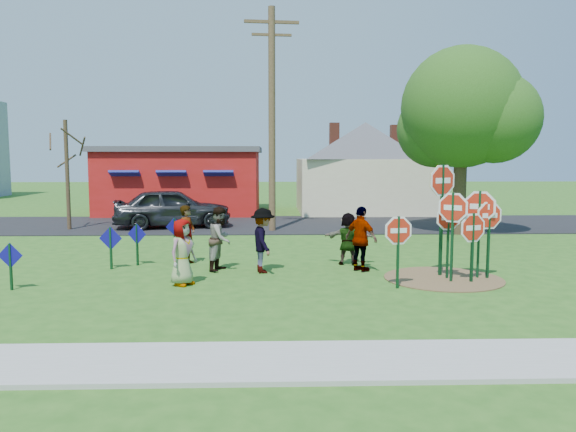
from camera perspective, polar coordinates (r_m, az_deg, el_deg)
name	(u,v)px	position (r m, az deg, el deg)	size (l,w,h in m)	color
ground	(278,272)	(16.24, -1.02, -5.76)	(120.00, 120.00, 0.00)	#285819
sidewalk	(284,362)	(9.30, -0.46, -14.59)	(22.00, 1.80, 0.08)	#9E9E99
road	(275,224)	(27.60, -1.32, -0.85)	(120.00, 7.50, 0.04)	black
dirt_patch	(443,278)	(15.97, 15.49, -6.13)	(3.20, 3.20, 0.03)	brown
red_building	(183,180)	(34.33, -10.64, 3.65)	(9.40, 7.69, 3.90)	#A21510
cream_house	(365,164)	(34.38, 7.84, 5.30)	(9.40, 9.40, 6.50)	beige
stop_sign_a	(398,236)	(14.36, 11.14, -2.03)	(0.97, 0.19, 1.97)	#103D1E
stop_sign_b	(442,191)	(16.01, 15.39, 2.44)	(1.09, 0.54, 3.27)	#103D1E
stop_sign_c	(453,216)	(15.34, 16.40, -0.04)	(0.89, 0.66, 2.54)	#103D1E
stop_sign_d	(489,221)	(16.09, 19.76, -0.48)	(1.01, 0.26, 2.26)	#103D1E
stop_sign_e	(473,233)	(15.50, 18.26, -1.63)	(1.00, 0.38, 1.99)	#103D1E
stop_sign_f	(480,213)	(16.06, 18.89, 0.30)	(1.04, 0.55, 2.56)	#103D1E
stop_sign_g	(448,225)	(15.75, 15.98, -0.88)	(0.93, 0.12, 2.15)	#103D1E
blue_diamond_a	(10,261)	(15.61, -26.37, -4.13)	(0.63, 0.06, 1.19)	#103D1E
blue_diamond_b	(111,243)	(17.40, -17.57, -2.65)	(0.69, 0.11, 1.27)	#103D1E
blue_diamond_c	(137,240)	(17.77, -15.09, -2.33)	(0.61, 0.23, 1.29)	#103D1E
blue_diamond_d	(174,230)	(20.34, -11.47, -1.44)	(0.54, 0.36, 1.17)	#103D1E
person_a	(183,252)	(14.77, -10.66, -3.64)	(0.84, 0.55, 1.73)	#373686
person_b	(187,235)	(17.66, -10.18, -1.89)	(0.67, 0.44, 1.83)	#246C66
person_c	(221,239)	(16.53, -6.87, -2.30)	(0.91, 0.71, 1.87)	brown
person_d	(263,240)	(16.11, -2.56, -2.50)	(1.20, 0.69, 1.86)	#38383E
person_e	(361,239)	(16.39, 7.45, -2.33)	(1.11, 0.46, 1.90)	#4F2B5C
person_f	(348,239)	(17.39, 6.13, -2.30)	(1.50, 0.48, 1.62)	#1C542B
suv	(173,208)	(26.75, -11.64, 0.83)	(2.16, 5.37, 1.83)	#2C2D31
utility_pole	(272,115)	(25.07, -1.65, 10.21)	(2.39, 0.35, 9.79)	#4C3823
leafy_tree	(465,114)	(25.25, 17.54, 9.86)	(5.61, 5.11, 7.97)	#382819
bare_tree_west	(67,159)	(27.26, -21.57, 5.39)	(1.80, 1.80, 4.98)	#382819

